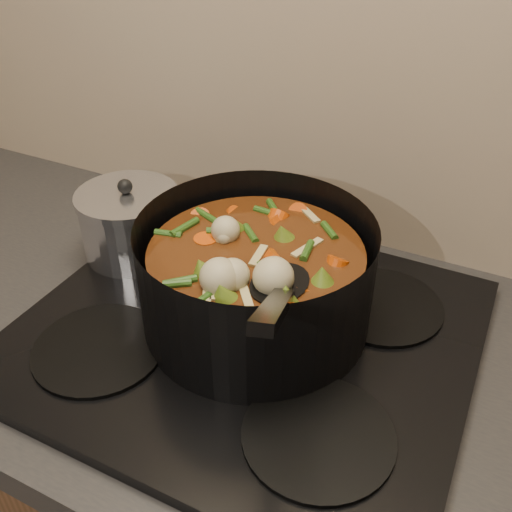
% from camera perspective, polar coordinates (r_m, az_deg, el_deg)
% --- Properties ---
extents(counter, '(2.64, 0.64, 0.91)m').
position_cam_1_polar(counter, '(1.19, -0.69, -24.19)').
color(counter, brown).
rests_on(counter, ground).
extents(stovetop, '(0.62, 0.54, 0.03)m').
position_cam_1_polar(stovetop, '(0.83, -0.91, -7.58)').
color(stovetop, black).
rests_on(stovetop, counter).
extents(stockpot, '(0.35, 0.43, 0.24)m').
position_cam_1_polar(stockpot, '(0.79, 0.02, -2.30)').
color(stockpot, black).
rests_on(stockpot, stovetop).
extents(saucepan, '(0.17, 0.17, 0.14)m').
position_cam_1_polar(saucepan, '(0.96, -12.45, 3.28)').
color(saucepan, silver).
rests_on(saucepan, stovetop).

